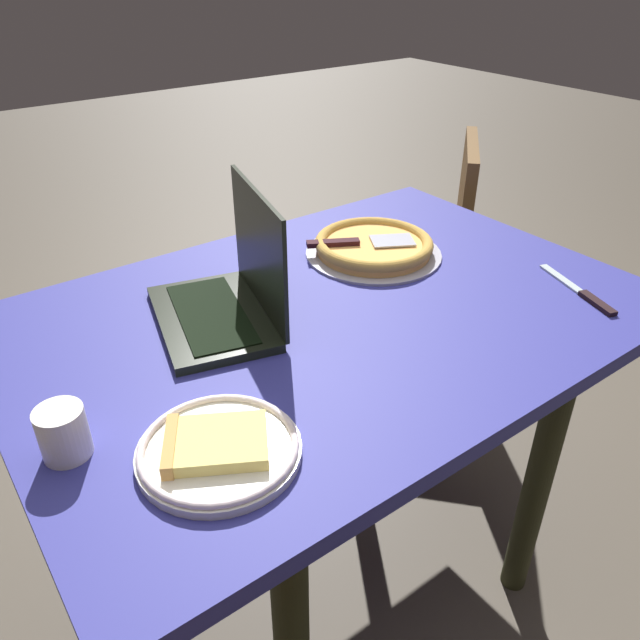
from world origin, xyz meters
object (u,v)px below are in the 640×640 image
Objects in this scene: drink_cup at (63,432)px; chair_far at (421,241)px; laptop at (229,292)px; pizza_tray at (374,246)px; pizza_plate at (218,448)px; table_knife at (583,294)px; dining_table at (331,351)px.

drink_cup is 0.09× the size of chair_far.
pizza_tray is (-0.42, -0.05, -0.04)m from laptop.
pizza_plate is at bearing 31.35° from pizza_tray.
laptop is at bearing -122.32° from pizza_plate.
chair_far is at bearing -147.20° from pizza_plate.
drink_cup is at bearing 17.18° from pizza_tray.
pizza_plate is 0.22m from drink_cup.
laptop is 0.74m from table_knife.
pizza_plate reaches higher than dining_table.
drink_cup is at bearing 26.85° from laptop.
chair_far reaches higher than table_knife.
chair_far reaches higher than drink_cup.
dining_table is at bearing -148.83° from pizza_plate.
drink_cup is at bearing -9.39° from table_knife.
laptop is at bearing -29.32° from table_knife.
pizza_tray is at bearing 34.32° from chair_far.
dining_table is 0.99m from chair_far.
table_knife is (-0.85, 0.04, -0.01)m from pizza_plate.
pizza_plate reaches higher than table_knife.
pizza_tray is 1.41× the size of table_knife.
pizza_tray is (-0.24, -0.15, 0.13)m from dining_table.
chair_far is at bearing -155.01° from drink_cup.
laptop reaches higher than table_knife.
laptop is 0.39m from pizza_plate.
drink_cup reaches higher than dining_table.
table_knife is (-0.65, 0.36, -0.06)m from laptop.
laptop reaches higher than pizza_plate.
laptop is (0.18, -0.09, 0.16)m from dining_table.
dining_table is 3.96× the size of pizza_tray.
pizza_tray is at bearing -148.65° from pizza_plate.
pizza_tray is 0.76m from chair_far.
laptop is at bearing 24.27° from chair_far.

